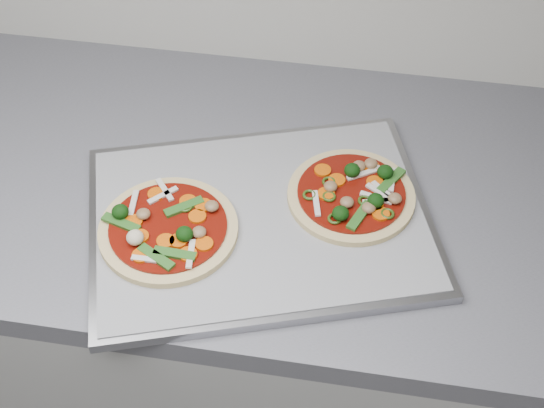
# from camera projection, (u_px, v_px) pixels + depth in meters

# --- Properties ---
(base_cabinet) EXTENTS (3.60, 0.60, 0.86)m
(base_cabinet) POSITION_uv_depth(u_px,v_px,m) (55.00, 317.00, 1.54)
(base_cabinet) COLOR #B1B1AF
(base_cabinet) RESTS_ON ground
(baking_tray) EXTENTS (0.57, 0.49, 0.02)m
(baking_tray) POSITION_uv_depth(u_px,v_px,m) (260.00, 221.00, 1.08)
(baking_tray) COLOR gray
(baking_tray) RESTS_ON countertop
(parchment) EXTENTS (0.54, 0.47, 0.00)m
(parchment) POSITION_uv_depth(u_px,v_px,m) (260.00, 217.00, 1.08)
(parchment) COLOR #98989D
(parchment) RESTS_ON baking_tray
(pizza_left) EXTENTS (0.26, 0.26, 0.03)m
(pizza_left) POSITION_uv_depth(u_px,v_px,m) (167.00, 229.00, 1.05)
(pizza_left) COLOR tan
(pizza_left) RESTS_ON parchment
(pizza_right) EXTENTS (0.23, 0.23, 0.03)m
(pizza_right) POSITION_uv_depth(u_px,v_px,m) (353.00, 194.00, 1.09)
(pizza_right) COLOR tan
(pizza_right) RESTS_ON parchment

